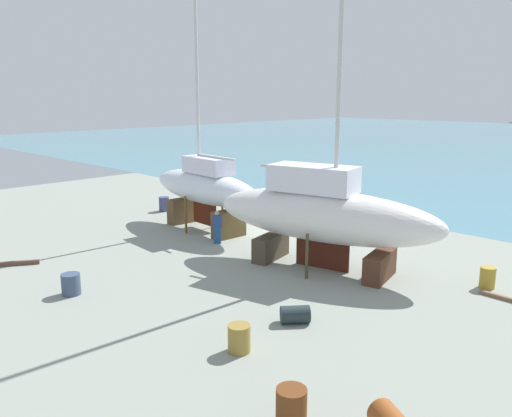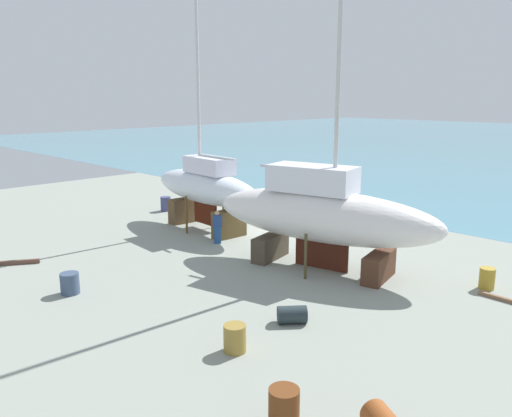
# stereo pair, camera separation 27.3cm
# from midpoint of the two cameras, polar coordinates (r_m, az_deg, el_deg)

# --- Properties ---
(ground_plane) EXTENTS (46.19, 46.19, 0.00)m
(ground_plane) POSITION_cam_midpoint_polar(r_m,az_deg,el_deg) (23.98, -6.34, -4.66)
(ground_plane) COLOR gray
(sailboat_small_center) EXTENTS (10.20, 4.75, 16.12)m
(sailboat_small_center) POSITION_cam_midpoint_polar(r_m,az_deg,el_deg) (20.96, 7.72, -0.56)
(sailboat_small_center) COLOR #4C2E1E
(sailboat_small_center) RESTS_ON ground
(sailboat_large_starboard) EXTENTS (8.34, 2.79, 14.24)m
(sailboat_large_starboard) POSITION_cam_midpoint_polar(r_m,az_deg,el_deg) (27.11, -5.42, 2.43)
(sailboat_large_starboard) COLOR brown
(sailboat_large_starboard) RESTS_ON ground
(worker) EXTENTS (0.47, 0.49, 1.62)m
(worker) POSITION_cam_midpoint_polar(r_m,az_deg,el_deg) (24.76, -4.03, -2.04)
(worker) COLOR #234D8A
(worker) RESTS_ON ground
(barrel_rust_far) EXTENTS (0.87, 0.87, 0.89)m
(barrel_rust_far) POSITION_cam_midpoint_polar(r_m,az_deg,el_deg) (32.26, -9.83, 0.52)
(barrel_rust_far) COLOR #3D426F
(barrel_rust_far) RESTS_ON ground
(barrel_tar_black) EXTENTS (0.90, 0.90, 0.79)m
(barrel_tar_black) POSITION_cam_midpoint_polar(r_m,az_deg,el_deg) (14.75, -1.84, -14.31)
(barrel_tar_black) COLOR olive
(barrel_tar_black) RESTS_ON ground
(barrel_tipped_center) EXTENTS (0.61, 0.61, 0.81)m
(barrel_tipped_center) POSITION_cam_midpoint_polar(r_m,az_deg,el_deg) (21.01, 24.78, -7.12)
(barrel_tipped_center) COLOR olive
(barrel_tipped_center) RESTS_ON ground
(barrel_tipped_left) EXTENTS (0.74, 0.74, 0.93)m
(barrel_tipped_left) POSITION_cam_midpoint_polar(r_m,az_deg,el_deg) (11.79, 3.86, -21.47)
(barrel_tipped_left) COLOR brown
(barrel_tipped_left) RESTS_ON ground
(barrel_ochre) EXTENTS (0.71, 0.71, 0.78)m
(barrel_ochre) POSITION_cam_midpoint_polar(r_m,az_deg,el_deg) (19.81, -19.74, -7.89)
(barrel_ochre) COLOR #3A4B66
(barrel_ochre) RESTS_ON ground
(barrel_by_slipway) EXTENTS (1.02, 1.06, 0.57)m
(barrel_by_slipway) POSITION_cam_midpoint_polar(r_m,az_deg,el_deg) (16.48, 4.54, -11.76)
(barrel_by_slipway) COLOR #212D31
(barrel_by_slipway) RESTS_ON ground
(timber_plank_far) EXTENTS (1.07, 1.59, 0.19)m
(timber_plank_far) POSITION_cam_midpoint_polar(r_m,az_deg,el_deg) (24.04, -24.86, -5.49)
(timber_plank_far) COLOR brown
(timber_plank_far) RESTS_ON ground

